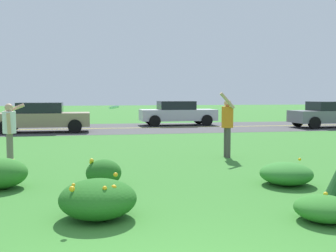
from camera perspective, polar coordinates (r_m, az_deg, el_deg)
name	(u,v)px	position (r m, az deg, el deg)	size (l,w,h in m)	color
ground_plane	(108,153)	(13.31, -8.18, -3.65)	(120.00, 120.00, 0.00)	#387A2D
highway_strip	(98,129)	(22.95, -9.50, -0.35)	(120.00, 7.42, 0.01)	#424244
highway_center_stripe	(98,128)	(22.95, -9.50, -0.33)	(120.00, 0.16, 0.00)	yellow
daylily_clump_near_camera	(98,199)	(6.35, -9.51, -9.75)	(1.15, 1.18, 0.62)	#23661E
daylily_clump_mid_left	(104,173)	(8.52, -8.75, -6.30)	(0.71, 0.73, 0.56)	#23661E
daylily_clump_front_right	(286,174)	(8.87, 15.79, -6.26)	(1.06, 1.08, 0.50)	#337F2D
daylily_clump_mid_right	(324,208)	(6.55, 20.46, -10.47)	(0.84, 0.90, 0.40)	#2D7526
person_thrower_white_shirt	(10,128)	(11.73, -20.76, -0.25)	(0.54, 0.49, 1.59)	silver
person_catcher_orange_shirt	(227,122)	(12.29, 8.07, 0.48)	(0.48, 0.49, 1.90)	orange
frisbee_pale_blue	(114,107)	(11.60, -7.35, 2.54)	(0.29, 0.28, 0.13)	#ADD6E5
car_tan_center_left	(42,117)	(21.32, -16.75, 1.17)	(4.50, 2.00, 1.45)	#937F60
car_silver_center_right	(177,113)	(25.16, 1.28, 1.79)	(4.50, 2.00, 1.45)	#B7BABF
car_gray_rightmost	(331,114)	(25.18, 21.29, 1.50)	(4.50, 2.00, 1.45)	slate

